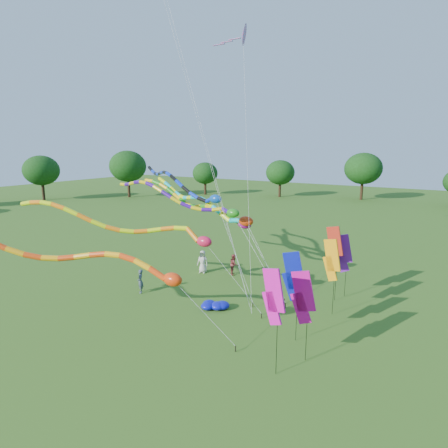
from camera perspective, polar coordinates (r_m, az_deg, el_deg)
The scene contains 19 objects.
ground at distance 19.74m, azimuth -8.20°, elevation -16.69°, with size 160.00×160.00×0.00m, color #295817.
tree_ring at distance 20.32m, azimuth -16.42°, elevation 0.44°, with size 118.47×124.21×9.63m.
tube_kite_red at distance 19.19m, azimuth -20.03°, elevation -5.13°, with size 13.28×5.77×6.21m.
tube_kite_orange at distance 22.07m, azimuth -13.54°, elevation -0.32°, with size 13.72×4.91×6.81m.
tube_kite_purple at distance 25.17m, azimuth -6.14°, elevation 3.74°, with size 13.98×1.19×7.55m.
tube_kite_blue at distance 27.63m, azimuth -6.39°, elevation 5.98°, with size 13.68×6.44×8.14m.
tube_kite_cyan at distance 26.60m, azimuth -2.59°, elevation 2.97°, with size 13.51×4.85×7.27m.
tube_kite_green at distance 27.07m, azimuth -3.14°, elevation 2.71°, with size 14.08×3.65×7.24m.
delta_kite_high_c at distance 26.93m, azimuth 2.92°, elevation 26.85°, with size 6.08×6.42×17.52m.
banner_pole_orange at distance 21.76m, azimuth 16.06°, elevation -5.33°, with size 1.14×0.40×4.40m.
banner_pole_magenta_a at distance 15.60m, azimuth 7.51°, elevation -10.98°, with size 1.15×0.31×4.63m.
banner_pole_blue_a at distance 18.32m, azimuth 10.49°, elevation -7.85°, with size 1.16×0.24×4.54m.
banner_pole_violet at distance 24.56m, azimuth 17.69°, elevation -4.27°, with size 1.16×0.29×4.08m.
banner_pole_red at distance 23.65m, azimuth 16.42°, elevation -3.24°, with size 1.16×0.25×4.70m.
banner_pole_magenta_b at distance 16.88m, azimuth 11.89°, elevation -10.91°, with size 1.16×0.19×4.19m.
blue_nylon_heap at distance 22.59m, azimuth -1.16°, elevation -12.29°, with size 1.22×1.25×0.33m.
person_a at distance 28.32m, azimuth -3.28°, elevation -5.74°, with size 0.84×0.54×1.71m, color beige.
person_b at distance 25.13m, azimuth -12.63°, elevation -8.51°, with size 0.57×0.37×1.56m, color #424C5D.
person_c at distance 27.95m, azimuth 1.52°, elevation -6.15°, with size 0.75×0.58×1.54m, color maroon.
Camera 1 is at (11.35, -13.16, 9.37)m, focal length 30.00 mm.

